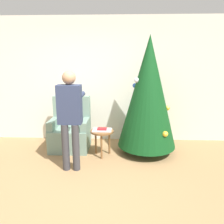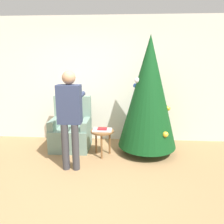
% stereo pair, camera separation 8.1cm
% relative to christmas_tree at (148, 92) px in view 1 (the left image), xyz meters
% --- Properties ---
extents(ground_plane, '(14.00, 14.00, 0.00)m').
position_rel_christmas_tree_xyz_m(ground_plane, '(-1.03, -1.52, -1.20)').
color(ground_plane, '#99754C').
extents(wall_back, '(8.00, 0.06, 2.70)m').
position_rel_christmas_tree_xyz_m(wall_back, '(-1.03, 0.71, 0.15)').
color(wall_back, silver).
rests_on(wall_back, ground_plane).
extents(christmas_tree, '(1.13, 1.13, 2.25)m').
position_rel_christmas_tree_xyz_m(christmas_tree, '(0.00, 0.00, 0.00)').
color(christmas_tree, brown).
rests_on(christmas_tree, ground_plane).
extents(armchair, '(0.77, 0.66, 1.07)m').
position_rel_christmas_tree_xyz_m(armchair, '(-1.55, 0.12, -0.84)').
color(armchair, gray).
rests_on(armchair, ground_plane).
extents(person_standing, '(0.40, 0.57, 1.64)m').
position_rel_christmas_tree_xyz_m(person_standing, '(-1.33, -0.73, -0.23)').
color(person_standing, '#38383D').
rests_on(person_standing, ground_plane).
extents(side_stool, '(0.44, 0.44, 0.50)m').
position_rel_christmas_tree_xyz_m(side_stool, '(-0.86, -0.21, -0.77)').
color(side_stool, brown).
rests_on(side_stool, ground_plane).
extents(laptop, '(0.36, 0.24, 0.02)m').
position_rel_christmas_tree_xyz_m(laptop, '(-0.86, -0.21, -0.69)').
color(laptop, silver).
rests_on(laptop, side_stool).
extents(book, '(0.18, 0.13, 0.02)m').
position_rel_christmas_tree_xyz_m(book, '(-0.86, -0.21, -0.66)').
color(book, '#B21E23').
rests_on(book, laptop).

